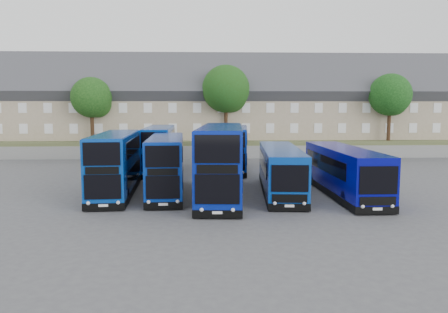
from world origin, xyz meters
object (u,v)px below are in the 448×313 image
dd_front_left (116,165)px  dd_front_mid (166,166)px  tree_east (391,96)px  tree_far (412,95)px  tree_mid (227,91)px  coach_east_a (280,171)px  tree_west (93,99)px

dd_front_left → dd_front_mid: bearing=-5.1°
dd_front_mid → tree_east: (25.33, 22.48, 5.42)m
tree_far → tree_mid: bearing=-166.0°
dd_front_left → coach_east_a: bearing=-3.2°
dd_front_left → tree_west: size_ratio=1.41×
tree_east → tree_far: size_ratio=0.94×
dd_front_left → tree_mid: bearing=65.4°
coach_east_a → tree_east: 28.82m
dd_front_mid → tree_west: tree_west is taller
tree_mid → tree_east: size_ratio=1.12×
dd_front_left → dd_front_mid: size_ratio=1.06×
coach_east_a → dd_front_mid: bearing=-174.6°
coach_east_a → tree_far: tree_far is taller
tree_mid → tree_east: bearing=-1.4°
coach_east_a → tree_far: 37.94m
dd_front_left → coach_east_a: dd_front_left is taller
dd_front_mid → tree_mid: bearing=74.1°
coach_east_a → tree_mid: 23.90m
dd_front_mid → tree_mid: size_ratio=1.11×
tree_east → tree_west: bearing=-180.0°
tree_west → tree_far: size_ratio=0.88×
coach_east_a → tree_far: (23.27, 29.34, 6.14)m
dd_front_left → tree_west: bearing=104.3°
tree_west → tree_mid: tree_mid is taller
coach_east_a → dd_front_left: bearing=-175.4°
tree_west → tree_mid: (16.00, 0.50, 1.02)m
tree_far → dd_front_mid: bearing=-136.7°
tree_west → tree_east: size_ratio=0.94×
coach_east_a → tree_west: size_ratio=1.57×
dd_front_mid → coach_east_a: (8.06, 0.15, -0.38)m
dd_front_mid → tree_east: tree_east is taller
dd_front_mid → tree_east: 34.30m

